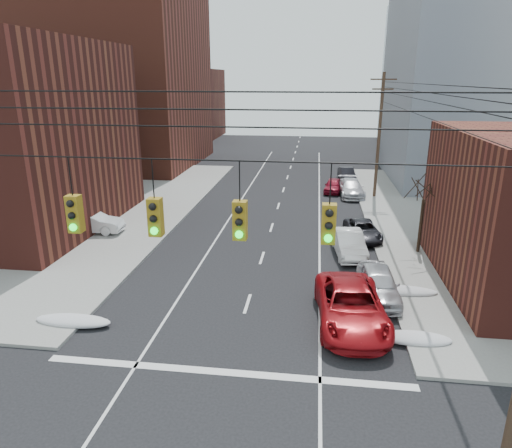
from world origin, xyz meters
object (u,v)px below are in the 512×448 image
(red_pickup, at_px, (351,306))
(lot_car_b, at_px, (93,196))
(parked_car_e, at_px, (333,186))
(lot_car_a, at_px, (91,222))
(lot_car_c, at_px, (34,205))
(parked_car_f, at_px, (347,174))
(parked_car_b, at_px, (349,243))
(parked_car_c, at_px, (363,230))
(parked_car_d, at_px, (351,188))
(lot_car_d, at_px, (40,201))
(parked_car_a, at_px, (378,284))

(red_pickup, bearing_deg, lot_car_b, 136.32)
(parked_car_e, relative_size, lot_car_a, 0.87)
(lot_car_c, bearing_deg, parked_car_f, -49.68)
(parked_car_b, xyz_separation_m, lot_car_c, (-24.30, 5.32, 0.12))
(parked_car_c, distance_m, parked_car_d, 11.98)
(lot_car_a, bearing_deg, parked_car_c, -87.94)
(parked_car_b, relative_size, parked_car_f, 1.14)
(parked_car_f, bearing_deg, lot_car_a, -139.09)
(parked_car_f, height_order, lot_car_a, lot_car_a)
(lot_car_a, xyz_separation_m, lot_car_c, (-6.66, 3.66, 0.01))
(lot_car_c, bearing_deg, lot_car_b, -35.32)
(parked_car_c, xyz_separation_m, lot_car_d, (-25.56, 3.22, 0.30))
(parked_car_c, height_order, lot_car_a, lot_car_a)
(parked_car_a, height_order, parked_car_c, parked_car_a)
(parked_car_e, distance_m, lot_car_d, 25.98)
(lot_car_c, height_order, lot_car_d, lot_car_d)
(parked_car_f, bearing_deg, parked_car_c, -96.57)
(lot_car_a, bearing_deg, red_pickup, -123.08)
(lot_car_a, bearing_deg, lot_car_c, 58.53)
(parked_car_b, relative_size, lot_car_a, 1.05)
(parked_car_b, relative_size, parked_car_c, 1.05)
(lot_car_a, relative_size, lot_car_c, 0.87)
(red_pickup, relative_size, parked_car_c, 1.43)
(red_pickup, relative_size, parked_car_d, 1.20)
(lot_car_d, bearing_deg, parked_car_f, -67.34)
(parked_car_b, xyz_separation_m, lot_car_b, (-21.10, 8.85, 0.09))
(red_pickup, bearing_deg, parked_car_f, 83.34)
(lot_car_c, bearing_deg, parked_car_c, -87.90)
(lot_car_d, bearing_deg, red_pickup, -130.68)
(parked_car_c, bearing_deg, red_pickup, -105.39)
(lot_car_d, bearing_deg, parked_car_b, -113.62)
(parked_car_a, bearing_deg, lot_car_a, 156.80)
(lot_car_c, bearing_deg, parked_car_e, -58.06)
(parked_car_c, relative_size, lot_car_d, 0.99)
(parked_car_f, distance_m, lot_car_a, 27.77)
(lot_car_b, xyz_separation_m, lot_car_c, (-3.20, -3.54, 0.03))
(lot_car_b, distance_m, lot_car_d, 4.13)
(red_pickup, bearing_deg, parked_car_b, 83.28)
(red_pickup, height_order, lot_car_d, red_pickup)
(lot_car_d, bearing_deg, lot_car_b, -62.84)
(parked_car_b, xyz_separation_m, lot_car_a, (-17.64, 1.66, 0.11))
(red_pickup, relative_size, lot_car_c, 1.24)
(parked_car_e, distance_m, lot_car_c, 26.30)
(parked_car_c, height_order, lot_car_b, lot_car_b)
(parked_car_f, height_order, lot_car_c, lot_car_c)
(parked_car_b, bearing_deg, parked_car_d, 79.40)
(lot_car_d, bearing_deg, parked_car_e, -76.15)
(red_pickup, bearing_deg, lot_car_a, 145.84)
(parked_car_d, relative_size, lot_car_b, 1.03)
(lot_car_c, distance_m, lot_car_d, 1.11)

